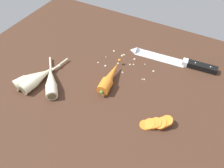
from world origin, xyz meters
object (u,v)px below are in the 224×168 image
object	(u,v)px
whole_carrot	(110,78)
parsnip_front	(38,78)
parsnip_mid_right	(51,82)
chefs_knife	(170,59)
parsnip_mid_left	(30,78)
carrot_slice_stack	(156,123)

from	to	relation	value
whole_carrot	parsnip_front	bearing A→B (deg)	-151.35
parsnip_front	parsnip_mid_right	world-z (taller)	same
chefs_knife	parsnip_front	world-z (taller)	parsnip_front
parsnip_mid_left	parsnip_mid_right	distance (cm)	7.84
parsnip_mid_left	parsnip_front	bearing A→B (deg)	28.38
whole_carrot	parsnip_front	distance (cm)	25.28
parsnip_mid_right	carrot_slice_stack	world-z (taller)	parsnip_mid_right
carrot_slice_stack	parsnip_mid_left	bearing A→B (deg)	-174.71
chefs_knife	parsnip_mid_right	xyz separation A→B (cm)	(-32.46, -33.10, 1.33)
chefs_knife	whole_carrot	bearing A→B (deg)	-125.07
chefs_knife	parsnip_front	size ratio (longest dim) A/B	1.60
chefs_knife	parsnip_front	distance (cm)	50.58
parsnip_front	carrot_slice_stack	size ratio (longest dim) A/B	2.36
parsnip_front	chefs_knife	bearing A→B (deg)	42.14
whole_carrot	parsnip_mid_left	xyz separation A→B (cm)	(-24.69, -13.48, -0.12)
parsnip_mid_left	carrot_slice_stack	world-z (taller)	parsnip_mid_left
chefs_knife	carrot_slice_stack	xyz separation A→B (cm)	(6.08, -31.01, 0.44)
parsnip_front	whole_carrot	bearing A→B (deg)	28.65
carrot_slice_stack	parsnip_front	bearing A→B (deg)	-176.18
chefs_knife	whole_carrot	size ratio (longest dim) A/B	1.86
parsnip_front	parsnip_mid_right	bearing A→B (deg)	9.32
whole_carrot	parsnip_mid_right	world-z (taller)	whole_carrot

